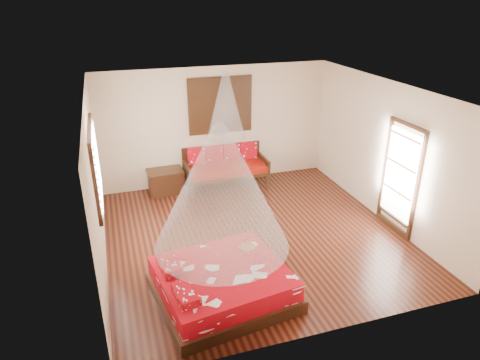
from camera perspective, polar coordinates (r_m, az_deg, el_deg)
The scene contains 10 objects.
room at distance 7.74m, azimuth 1.96°, elevation 1.62°, with size 5.54×5.54×2.84m.
bed at distance 6.69m, azimuth -2.46°, elevation -13.68°, with size 2.18×2.02×0.63m.
daybed at distance 10.21m, azimuth -2.01°, elevation 1.96°, with size 1.94×0.86×0.98m.
storage_chest at distance 10.10m, azimuth -9.86°, elevation -0.15°, with size 0.83×0.62×0.55m.
shutter_panel at distance 10.09m, azimuth -2.64°, elevation 9.91°, with size 1.52×0.06×1.32m.
window_left at distance 7.42m, azimuth -18.69°, elevation 1.83°, with size 0.10×1.74×1.34m.
glazed_door at distance 8.65m, azimuth 20.54°, elevation 0.13°, with size 0.08×1.02×2.16m.
wine_tray at distance 7.01m, azimuth 0.98°, elevation -8.65°, with size 0.26×0.26×0.21m.
mosquito_net_main at distance 5.86m, azimuth -2.59°, elevation -1.14°, with size 1.95×1.95×1.80m, color white.
mosquito_net_daybed at distance 9.63m, azimuth -1.91°, elevation 9.85°, with size 0.88×0.88×1.50m, color white.
Camera 1 is at (-2.44, -6.74, 4.32)m, focal length 32.00 mm.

